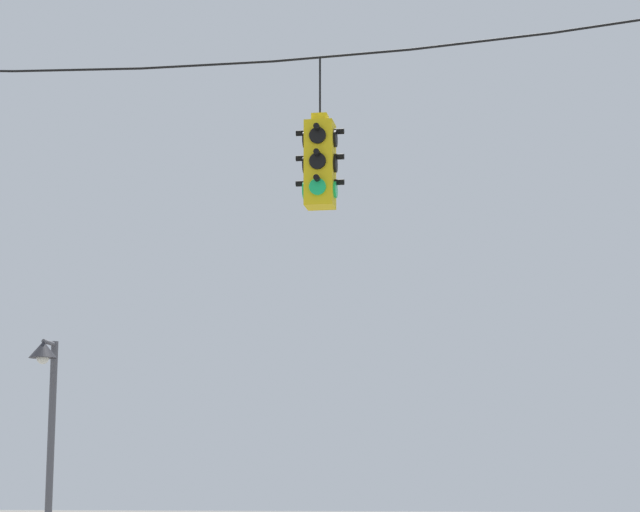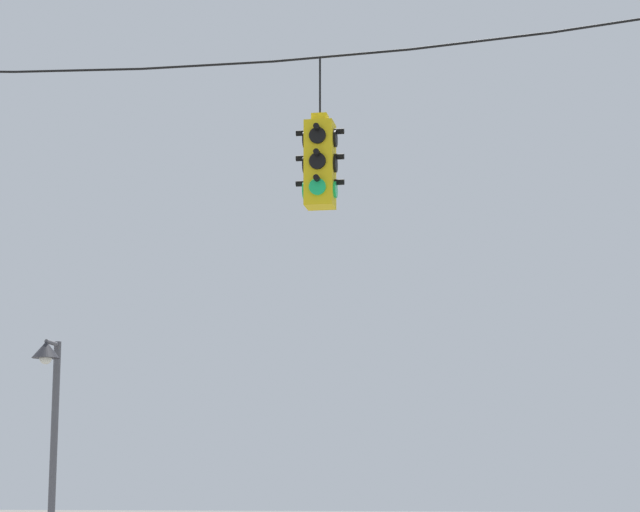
% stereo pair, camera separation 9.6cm
% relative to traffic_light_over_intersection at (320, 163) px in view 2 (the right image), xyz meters
% --- Properties ---
extents(span_wire, '(11.68, 0.03, 0.36)m').
position_rel_traffic_light_over_intersection_xyz_m(span_wire, '(-1.41, -0.00, 1.41)').
color(span_wire, black).
extents(traffic_light_over_intersection, '(0.58, 0.58, 1.85)m').
position_rel_traffic_light_over_intersection_xyz_m(traffic_light_over_intersection, '(0.00, 0.00, 0.00)').
color(traffic_light_over_intersection, yellow).
extents(street_lamp, '(0.46, 0.79, 4.78)m').
position_rel_traffic_light_over_intersection_xyz_m(street_lamp, '(-5.40, 5.35, -2.70)').
color(street_lamp, '#515156').
rests_on(street_lamp, ground_plane).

